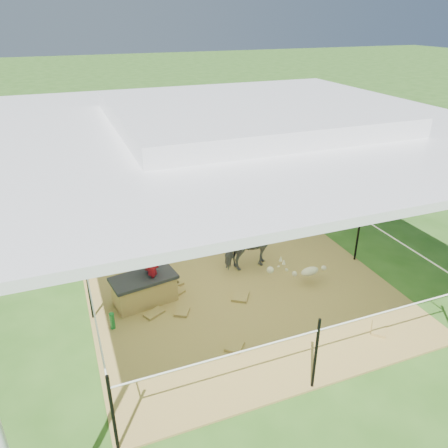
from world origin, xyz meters
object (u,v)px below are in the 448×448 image
object	(u,v)px
distant_person	(222,125)
straw_bale	(145,291)
trash_barrel	(258,141)
green_bottle	(112,321)
pony	(252,248)
picnic_table_near	(197,130)
woman	(147,247)
picnic_table_far	(255,119)
foal	(310,270)

from	to	relation	value
distant_person	straw_bale	bearing A→B (deg)	65.28
trash_barrel	distant_person	bearing A→B (deg)	106.29
green_bottle	pony	distance (m)	2.58
pony	green_bottle	bearing A→B (deg)	102.69
pony	picnic_table_near	distance (m)	8.23
green_bottle	trash_barrel	size ratio (longest dim) A/B	0.27
green_bottle	picnic_table_near	xyz separation A→B (m)	(4.10, 8.81, 0.27)
straw_bale	green_bottle	size ratio (longest dim) A/B	3.60
woman	distant_person	world-z (taller)	woman
picnic_table_far	distant_person	size ratio (longest dim) A/B	1.59
woman	green_bottle	distance (m)	1.13
trash_barrel	picnic_table_far	xyz separation A→B (m)	(1.30, 2.98, -0.04)
green_bottle	trash_barrel	bearing A→B (deg)	51.33
trash_barrel	picnic_table_far	bearing A→B (deg)	66.41
straw_bale	trash_barrel	bearing A→B (deg)	52.41
straw_bale	picnic_table_near	size ratio (longest dim) A/B	0.44
straw_bale	pony	world-z (taller)	pony
woman	distant_person	distance (m)	9.02
trash_barrel	picnic_table_near	world-z (taller)	trash_barrel
straw_bale	foal	xyz separation A→B (m)	(2.57, -0.46, 0.05)
picnic_table_far	straw_bale	bearing A→B (deg)	-89.60
green_bottle	picnic_table_near	distance (m)	9.72
picnic_table_far	green_bottle	bearing A→B (deg)	-90.63
pony	trash_barrel	xyz separation A→B (m)	(2.90, 5.94, 0.03)
straw_bale	picnic_table_near	bearing A→B (deg)	67.01
picnic_table_near	picnic_table_far	bearing A→B (deg)	35.38
trash_barrel	straw_bale	bearing A→B (deg)	-127.59
pony	foal	world-z (taller)	pony
picnic_table_near	picnic_table_far	distance (m)	2.69
green_bottle	foal	bearing A→B (deg)	-0.14
woman	picnic_table_near	bearing A→B (deg)	148.05
straw_bale	pony	size ratio (longest dim) A/B	0.95
green_bottle	picnic_table_far	distance (m)	11.74
straw_bale	foal	distance (m)	2.61
straw_bale	foal	size ratio (longest dim) A/B	0.99
straw_bale	green_bottle	world-z (taller)	straw_bale
woman	pony	xyz separation A→B (m)	(1.80, 0.30, -0.53)
picnic_table_near	straw_bale	bearing A→B (deg)	-96.12
green_bottle	picnic_table_far	xyz separation A→B (m)	(6.65, 9.67, 0.26)
woman	pony	size ratio (longest dim) A/B	1.14
green_bottle	pony	world-z (taller)	pony
green_bottle	pony	bearing A→B (deg)	17.01
pony	distant_person	world-z (taller)	distant_person
pony	distant_person	size ratio (longest dim) A/B	0.74
picnic_table_far	distant_person	xyz separation A→B (m)	(-1.81, -1.24, 0.21)
woman	picnic_table_near	xyz separation A→B (m)	(3.45, 8.36, -0.54)
distant_person	picnic_table_near	bearing A→B (deg)	-23.82
woman	straw_bale	bearing A→B (deg)	-99.54
picnic_table_near	woman	bearing A→B (deg)	-95.54
green_bottle	picnic_table_far	bearing A→B (deg)	55.47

